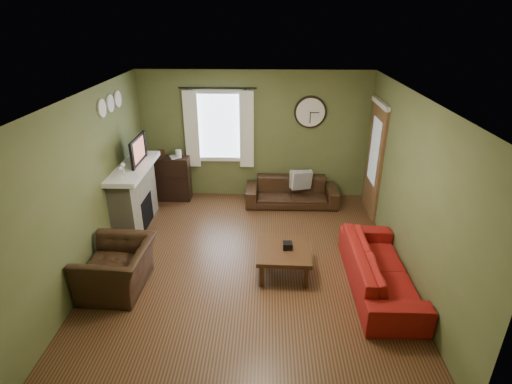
{
  "coord_description": "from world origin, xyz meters",
  "views": [
    {
      "loc": [
        0.27,
        -5.23,
        3.61
      ],
      "look_at": [
        0.1,
        0.4,
        1.05
      ],
      "focal_mm": 28.0,
      "sensor_mm": 36.0,
      "label": 1
    }
  ],
  "objects_px": {
    "sofa_brown": "(291,192)",
    "coffee_table": "(284,262)",
    "sofa_red": "(380,269)",
    "bookshelf": "(171,178)",
    "armchair": "(118,268)"
  },
  "relations": [
    {
      "from": "sofa_brown",
      "to": "coffee_table",
      "type": "xyz_separation_m",
      "value": [
        -0.23,
        -2.4,
        -0.06
      ]
    },
    {
      "from": "sofa_brown",
      "to": "sofa_red",
      "type": "distance_m",
      "value": 2.89
    },
    {
      "from": "bookshelf",
      "to": "armchair",
      "type": "xyz_separation_m",
      "value": [
        -0.1,
        -2.97,
        -0.13
      ]
    },
    {
      "from": "bookshelf",
      "to": "sofa_brown",
      "type": "xyz_separation_m",
      "value": [
        2.48,
        -0.16,
        -0.19
      ]
    },
    {
      "from": "sofa_brown",
      "to": "coffee_table",
      "type": "height_order",
      "value": "sofa_brown"
    },
    {
      "from": "armchair",
      "to": "sofa_brown",
      "type": "bearing_deg",
      "value": 139.84
    },
    {
      "from": "bookshelf",
      "to": "sofa_brown",
      "type": "bearing_deg",
      "value": -3.67
    },
    {
      "from": "bookshelf",
      "to": "armchair",
      "type": "distance_m",
      "value": 2.97
    },
    {
      "from": "bookshelf",
      "to": "sofa_brown",
      "type": "distance_m",
      "value": 2.49
    },
    {
      "from": "armchair",
      "to": "sofa_red",
      "type": "bearing_deg",
      "value": 94.45
    },
    {
      "from": "armchair",
      "to": "coffee_table",
      "type": "xyz_separation_m",
      "value": [
        2.34,
        0.41,
        -0.13
      ]
    },
    {
      "from": "sofa_red",
      "to": "coffee_table",
      "type": "height_order",
      "value": "sofa_red"
    },
    {
      "from": "coffee_table",
      "to": "armchair",
      "type": "bearing_deg",
      "value": -170.14
    },
    {
      "from": "bookshelf",
      "to": "coffee_table",
      "type": "height_order",
      "value": "bookshelf"
    },
    {
      "from": "bookshelf",
      "to": "sofa_brown",
      "type": "relative_size",
      "value": 0.5
    }
  ]
}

